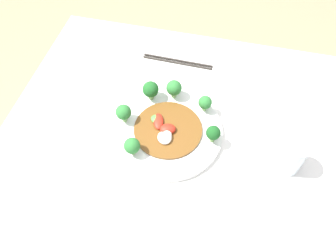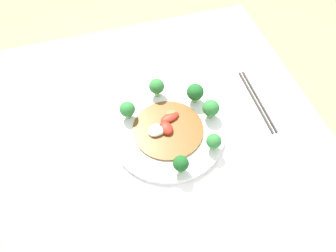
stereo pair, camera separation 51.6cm
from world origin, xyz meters
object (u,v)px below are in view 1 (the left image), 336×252
broccoli_southeast (151,90)px  stirfry_center (167,129)px  broccoli_east (123,112)px  drinking_glass (292,156)px  broccoli_southwest (205,103)px  plate (168,132)px  broccoli_northeast (132,146)px  chopsticks (178,62)px  broccoli_south (174,88)px  broccoli_west (213,132)px

broccoli_southeast → stirfry_center: 0.13m
broccoli_east → drinking_glass: drinking_glass is taller
broccoli_east → broccoli_southwest: (-0.22, -0.09, -0.00)m
plate → broccoli_northeast: broccoli_northeast is taller
drinking_glass → chopsticks: 0.49m
broccoli_northeast → broccoli_southwest: bearing=-130.7°
broccoli_southeast → drinking_glass: (-0.42, 0.13, -0.00)m
broccoli_southwest → stirfry_center: broccoli_southwest is taller
broccoli_southeast → broccoli_south: size_ratio=1.02×
broccoli_south → broccoli_east: bearing=45.3°
stirfry_center → chopsticks: (0.03, -0.29, -0.02)m
broccoli_east → broccoli_west: (-0.26, 0.01, -0.00)m
broccoli_southwest → broccoli_east: bearing=22.6°
plate → broccoli_southwest: size_ratio=5.85×
broccoli_northeast → stirfry_center: size_ratio=0.30×
broccoli_southeast → broccoli_east: bearing=61.7°
stirfry_center → broccoli_south: bearing=-86.6°
plate → stirfry_center: bearing=36.1°
broccoli_east → broccoli_northeast: size_ratio=1.05×
broccoli_southwest → broccoli_southeast: bearing=-2.6°
broccoli_southwest → plate: bearing=47.6°
broccoli_west → broccoli_southeast: bearing=-27.3°
plate → broccoli_west: 0.14m
broccoli_northeast → chopsticks: bearing=-96.3°
plate → broccoli_east: broccoli_east is taller
chopsticks → broccoli_west: bearing=119.1°
broccoli_southwest → stirfry_center: 0.14m
broccoli_southeast → chopsticks: broccoli_southeast is taller
broccoli_west → drinking_glass: (-0.21, 0.03, -0.00)m
drinking_glass → chopsticks: drinking_glass is taller
drinking_glass → plate: bearing=-4.9°
plate → drinking_glass: size_ratio=2.96×
broccoli_south → stirfry_center: broccoli_south is taller
broccoli_south → drinking_glass: size_ratio=0.59×
broccoli_northeast → drinking_glass: bearing=-171.0°
broccoli_east → chopsticks: (-0.10, -0.29, -0.05)m
plate → broccoli_northeast: bearing=51.1°
broccoli_east → broccoli_south: (-0.12, -0.12, 0.00)m
broccoli_east → broccoli_northeast: bearing=118.9°
broccoli_southwest → broccoli_northeast: bearing=49.3°
broccoli_southwest → stirfry_center: (0.09, 0.10, -0.03)m
broccoli_west → stirfry_center: (0.13, 0.00, -0.03)m
broccoli_east → broccoli_southwest: size_ratio=1.13×
broccoli_southeast → broccoli_northeast: bearing=90.5°
broccoli_southwest → chopsticks: bearing=-57.5°
plate → chopsticks: bearing=-83.3°
broccoli_northeast → stirfry_center: (-0.07, -0.09, -0.03)m
stirfry_center → broccoli_southwest: bearing=-132.8°
broccoli_southeast → stirfry_center: bearing=124.8°
broccoli_south → broccoli_southwest: bearing=163.3°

